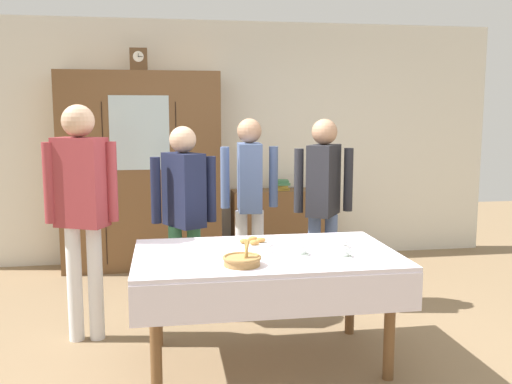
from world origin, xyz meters
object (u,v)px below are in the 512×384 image
tea_cup_mid_right (342,253)px  person_behind_table_left (81,198)px  spoon_mid_left (368,262)px  book_stack (281,185)px  spoon_far_left (268,252)px  pastry_plate (253,243)px  bread_basket (242,260)px  person_behind_table_right (249,190)px  tea_cup_center (299,251)px  bookshelf_low (281,225)px  dining_table (267,268)px  person_near_right_end (323,194)px  mantel_clock (139,60)px  wall_cabinet (142,172)px  spoon_center (183,269)px  person_beside_shelf (184,204)px

tea_cup_mid_right → person_behind_table_left: 1.92m
spoon_mid_left → book_stack: bearing=88.7°
spoon_mid_left → spoon_far_left: size_ratio=1.00×
tea_cup_mid_right → pastry_plate: bearing=140.3°
bread_basket → person_behind_table_right: person_behind_table_right is taller
tea_cup_center → pastry_plate: size_ratio=0.46×
bookshelf_low → tea_cup_center: size_ratio=8.55×
bookshelf_low → bread_basket: bearing=-106.2°
dining_table → spoon_mid_left: bearing=-29.1°
bookshelf_low → dining_table: bearing=-103.8°
tea_cup_center → person_near_right_end: 1.26m
mantel_clock → book_stack: mantel_clock is taller
wall_cabinet → tea_cup_center: 2.89m
dining_table → pastry_plate: size_ratio=6.20×
mantel_clock → person_behind_table_left: (-0.36, -1.97, -1.16)m
spoon_center → person_near_right_end: bearing=47.5°
wall_cabinet → spoon_center: size_ratio=17.79×
tea_cup_center → spoon_far_left: tea_cup_center is taller
bookshelf_low → pastry_plate: bookshelf_low is taller
tea_cup_center → person_behind_table_left: person_behind_table_left is taller
wall_cabinet → tea_cup_mid_right: bearing=-63.6°
person_near_right_end → spoon_mid_left: bearing=-94.5°
spoon_far_left → person_beside_shelf: 1.07m
mantel_clock → tea_cup_center: (1.10, -2.66, -1.44)m
dining_table → bookshelf_low: bookshelf_low is taller
bread_basket → spoon_far_left: (0.21, 0.28, -0.03)m
book_stack → person_beside_shelf: size_ratio=0.14×
bookshelf_low → bread_basket: 3.06m
dining_table → wall_cabinet: 2.77m
bread_basket → pastry_plate: (0.15, 0.53, -0.02)m
mantel_clock → spoon_mid_left: bearing=-63.1°
spoon_far_left → person_beside_shelf: person_beside_shelf is taller
spoon_center → dining_table: bearing=27.3°
tea_cup_center → spoon_mid_left: tea_cup_center is taller
mantel_clock → pastry_plate: mantel_clock is taller
book_stack → spoon_center: 3.17m
wall_cabinet → person_near_right_end: size_ratio=1.29×
mantel_clock → spoon_far_left: size_ratio=2.02×
person_beside_shelf → bookshelf_low: bearing=56.0°
dining_table → tea_cup_mid_right: size_ratio=13.35×
spoon_center → bookshelf_low: bearing=67.6°
person_near_right_end → spoon_center: bearing=-132.5°
spoon_far_left → tea_cup_mid_right: bearing=-21.6°
mantel_clock → tea_cup_mid_right: bearing=-63.7°
book_stack → dining_table: bearing=-103.8°
dining_table → person_near_right_end: (0.69, 1.08, 0.33)m
person_near_right_end → person_behind_table_left: person_behind_table_left is taller
mantel_clock → person_behind_table_left: bearing=-100.3°
bookshelf_low → spoon_far_left: bookshelf_low is taller
person_beside_shelf → person_near_right_end: person_near_right_end is taller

